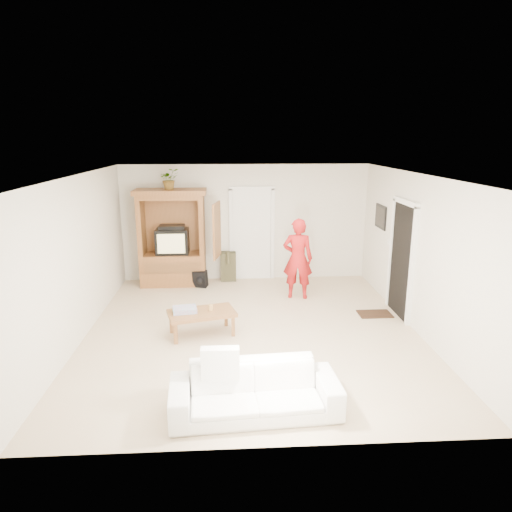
{
  "coord_description": "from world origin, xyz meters",
  "views": [
    {
      "loc": [
        -0.36,
        -7.12,
        3.17
      ],
      "look_at": [
        0.1,
        0.6,
        1.15
      ],
      "focal_mm": 32.0,
      "sensor_mm": 36.0,
      "label": 1
    }
  ],
  "objects_px": {
    "sofa": "(255,391)",
    "coffee_table": "(202,315)",
    "armoire": "(174,244)",
    "man": "(298,259)"
  },
  "relations": [
    {
      "from": "man",
      "to": "coffee_table",
      "type": "distance_m",
      "value": 2.54
    },
    {
      "from": "man",
      "to": "armoire",
      "type": "bearing_deg",
      "value": -10.8
    },
    {
      "from": "armoire",
      "to": "coffee_table",
      "type": "bearing_deg",
      "value": -74.84
    },
    {
      "from": "man",
      "to": "sofa",
      "type": "distance_m",
      "value": 4.15
    },
    {
      "from": "sofa",
      "to": "coffee_table",
      "type": "xyz_separation_m",
      "value": [
        -0.74,
        2.27,
        0.06
      ]
    },
    {
      "from": "armoire",
      "to": "man",
      "type": "distance_m",
      "value": 2.78
    },
    {
      "from": "man",
      "to": "sofa",
      "type": "height_order",
      "value": "man"
    },
    {
      "from": "man",
      "to": "coffee_table",
      "type": "bearing_deg",
      "value": 54.2
    },
    {
      "from": "armoire",
      "to": "coffee_table",
      "type": "relative_size",
      "value": 1.76
    },
    {
      "from": "armoire",
      "to": "man",
      "type": "height_order",
      "value": "armoire"
    }
  ]
}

